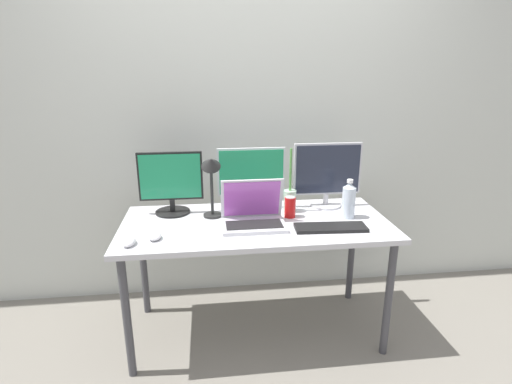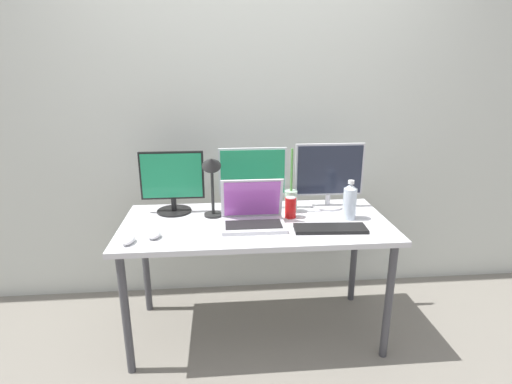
{
  "view_description": "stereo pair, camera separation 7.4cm",
  "coord_description": "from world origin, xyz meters",
  "px_view_note": "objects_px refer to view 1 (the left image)",
  "views": [
    {
      "loc": [
        -0.27,
        -2.14,
        1.59
      ],
      "look_at": [
        0.0,
        0.0,
        0.92
      ],
      "focal_mm": 28.0,
      "sensor_mm": 36.0,
      "label": 1
    },
    {
      "loc": [
        -0.19,
        -2.15,
        1.59
      ],
      "look_at": [
        0.0,
        0.0,
        0.92
      ],
      "focal_mm": 28.0,
      "sensor_mm": 36.0,
      "label": 2
    }
  ],
  "objects_px": {
    "laptop_silver": "(253,215)",
    "soda_can_near_keyboard": "(290,207)",
    "keyboard_main": "(331,228)",
    "mouse_by_keyboard": "(155,236)",
    "monitor_center": "(252,176)",
    "monitor_left": "(171,182)",
    "water_bottle": "(349,201)",
    "bamboo_vase": "(290,199)",
    "desk_lamp": "(211,175)",
    "work_desk": "(256,232)",
    "monitor_right": "(327,174)",
    "mouse_by_laptop": "(129,242)"
  },
  "relations": [
    {
      "from": "laptop_silver",
      "to": "soda_can_near_keyboard",
      "type": "height_order",
      "value": "laptop_silver"
    },
    {
      "from": "keyboard_main",
      "to": "mouse_by_keyboard",
      "type": "height_order",
      "value": "mouse_by_keyboard"
    },
    {
      "from": "monitor_center",
      "to": "laptop_silver",
      "type": "relative_size",
      "value": 1.19
    },
    {
      "from": "monitor_left",
      "to": "monitor_center",
      "type": "xyz_separation_m",
      "value": [
        0.49,
        0.03,
        0.02
      ]
    },
    {
      "from": "keyboard_main",
      "to": "soda_can_near_keyboard",
      "type": "xyz_separation_m",
      "value": [
        -0.18,
        0.22,
        0.05
      ]
    },
    {
      "from": "water_bottle",
      "to": "monitor_center",
      "type": "bearing_deg",
      "value": 156.27
    },
    {
      "from": "monitor_left",
      "to": "laptop_silver",
      "type": "height_order",
      "value": "monitor_left"
    },
    {
      "from": "bamboo_vase",
      "to": "laptop_silver",
      "type": "bearing_deg",
      "value": -142.13
    },
    {
      "from": "keyboard_main",
      "to": "mouse_by_keyboard",
      "type": "bearing_deg",
      "value": -175.53
    },
    {
      "from": "bamboo_vase",
      "to": "desk_lamp",
      "type": "xyz_separation_m",
      "value": [
        -0.48,
        -0.08,
        0.19
      ]
    },
    {
      "from": "work_desk",
      "to": "soda_can_near_keyboard",
      "type": "bearing_deg",
      "value": 13.71
    },
    {
      "from": "monitor_right",
      "to": "bamboo_vase",
      "type": "distance_m",
      "value": 0.29
    },
    {
      "from": "monitor_center",
      "to": "water_bottle",
      "type": "height_order",
      "value": "monitor_center"
    },
    {
      "from": "monitor_left",
      "to": "laptop_silver",
      "type": "xyz_separation_m",
      "value": [
        0.47,
        -0.25,
        -0.13
      ]
    },
    {
      "from": "monitor_left",
      "to": "mouse_by_laptop",
      "type": "height_order",
      "value": "monitor_left"
    },
    {
      "from": "keyboard_main",
      "to": "monitor_center",
      "type": "bearing_deg",
      "value": 137.56
    },
    {
      "from": "mouse_by_laptop",
      "to": "desk_lamp",
      "type": "relative_size",
      "value": 0.26
    },
    {
      "from": "laptop_silver",
      "to": "soda_can_near_keyboard",
      "type": "xyz_separation_m",
      "value": [
        0.23,
        0.09,
        0.0
      ]
    },
    {
      "from": "monitor_center",
      "to": "keyboard_main",
      "type": "height_order",
      "value": "monitor_center"
    },
    {
      "from": "water_bottle",
      "to": "soda_can_near_keyboard",
      "type": "distance_m",
      "value": 0.35
    },
    {
      "from": "monitor_left",
      "to": "soda_can_near_keyboard",
      "type": "height_order",
      "value": "monitor_left"
    },
    {
      "from": "laptop_silver",
      "to": "bamboo_vase",
      "type": "bearing_deg",
      "value": 37.87
    },
    {
      "from": "monitor_left",
      "to": "keyboard_main",
      "type": "bearing_deg",
      "value": -22.85
    },
    {
      "from": "laptop_silver",
      "to": "water_bottle",
      "type": "distance_m",
      "value": 0.58
    },
    {
      "from": "monitor_center",
      "to": "mouse_by_laptop",
      "type": "bearing_deg",
      "value": -144.82
    },
    {
      "from": "keyboard_main",
      "to": "mouse_by_keyboard",
      "type": "distance_m",
      "value": 0.95
    },
    {
      "from": "monitor_center",
      "to": "mouse_by_laptop",
      "type": "xyz_separation_m",
      "value": [
        -0.68,
        -0.48,
        -0.19
      ]
    },
    {
      "from": "monitor_center",
      "to": "bamboo_vase",
      "type": "distance_m",
      "value": 0.27
    },
    {
      "from": "work_desk",
      "to": "keyboard_main",
      "type": "relative_size",
      "value": 3.91
    },
    {
      "from": "monitor_right",
      "to": "water_bottle",
      "type": "xyz_separation_m",
      "value": [
        0.07,
        -0.22,
        -0.11
      ]
    },
    {
      "from": "work_desk",
      "to": "desk_lamp",
      "type": "relative_size",
      "value": 3.86
    },
    {
      "from": "laptop_silver",
      "to": "desk_lamp",
      "type": "bearing_deg",
      "value": 152.3
    },
    {
      "from": "laptop_silver",
      "to": "mouse_by_laptop",
      "type": "relative_size",
      "value": 3.45
    },
    {
      "from": "keyboard_main",
      "to": "bamboo_vase",
      "type": "distance_m",
      "value": 0.36
    },
    {
      "from": "laptop_silver",
      "to": "bamboo_vase",
      "type": "distance_m",
      "value": 0.32
    },
    {
      "from": "work_desk",
      "to": "monitor_center",
      "type": "height_order",
      "value": "monitor_center"
    },
    {
      "from": "monitor_left",
      "to": "monitor_right",
      "type": "height_order",
      "value": "monitor_right"
    },
    {
      "from": "mouse_by_keyboard",
      "to": "desk_lamp",
      "type": "relative_size",
      "value": 0.23
    },
    {
      "from": "mouse_by_keyboard",
      "to": "desk_lamp",
      "type": "height_order",
      "value": "desk_lamp"
    },
    {
      "from": "work_desk",
      "to": "desk_lamp",
      "type": "xyz_separation_m",
      "value": [
        -0.25,
        0.08,
        0.34
      ]
    },
    {
      "from": "monitor_center",
      "to": "laptop_silver",
      "type": "distance_m",
      "value": 0.32
    },
    {
      "from": "work_desk",
      "to": "keyboard_main",
      "type": "height_order",
      "value": "keyboard_main"
    },
    {
      "from": "keyboard_main",
      "to": "monitor_right",
      "type": "bearing_deg",
      "value": 80.82
    },
    {
      "from": "monitor_right",
      "to": "water_bottle",
      "type": "distance_m",
      "value": 0.26
    },
    {
      "from": "laptop_silver",
      "to": "mouse_by_laptop",
      "type": "height_order",
      "value": "laptop_silver"
    },
    {
      "from": "monitor_left",
      "to": "monitor_right",
      "type": "bearing_deg",
      "value": 0.77
    },
    {
      "from": "desk_lamp",
      "to": "keyboard_main",
      "type": "bearing_deg",
      "value": -20.48
    },
    {
      "from": "laptop_silver",
      "to": "mouse_by_keyboard",
      "type": "relative_size",
      "value": 3.82
    },
    {
      "from": "monitor_center",
      "to": "soda_can_near_keyboard",
      "type": "distance_m",
      "value": 0.31
    },
    {
      "from": "keyboard_main",
      "to": "water_bottle",
      "type": "height_order",
      "value": "water_bottle"
    }
  ]
}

